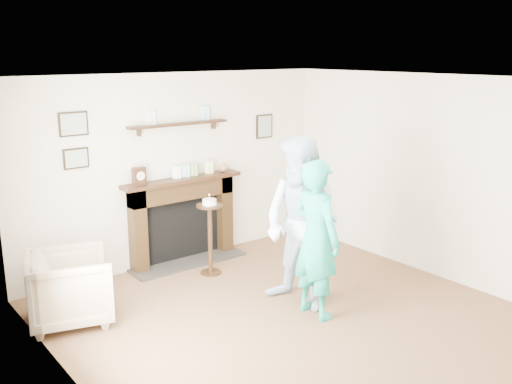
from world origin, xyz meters
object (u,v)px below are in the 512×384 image
armchair (73,321)px  pedestal_table (210,225)px  woman (314,314)px  man (300,305)px

armchair → pedestal_table: pedestal_table is taller
woman → pedestal_table: bearing=8.6°
woman → pedestal_table: 1.79m
man → woman: size_ratio=1.12×
woman → armchair: bearing=56.0°
man → armchair: bearing=-130.4°
man → pedestal_table: (-0.27, 1.40, 0.64)m
pedestal_table → armchair: bearing=-173.6°
man → pedestal_table: pedestal_table is taller
man → woman: (-0.02, -0.25, 0.00)m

